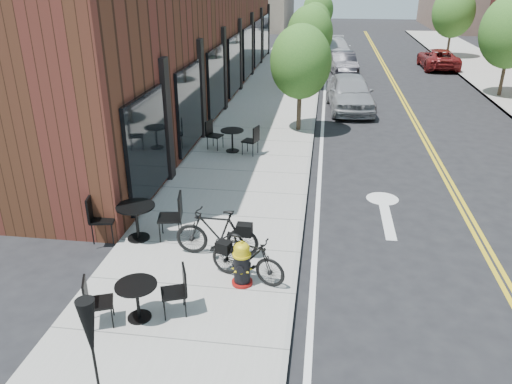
{
  "coord_description": "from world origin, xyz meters",
  "views": [
    {
      "loc": [
        0.33,
        -9.16,
        5.55
      ],
      "look_at": [
        -1.09,
        1.02,
        1.0
      ],
      "focal_mm": 35.0,
      "sensor_mm": 36.0,
      "label": 1
    }
  ],
  "objects_px": {
    "bicycle_left": "(217,233)",
    "fire_hydrant": "(242,264)",
    "bicycle_right": "(247,259)",
    "bistro_set_b": "(137,217)",
    "parked_car_a": "(350,93)",
    "parked_car_c": "(335,49)",
    "bistro_set_a": "(137,296)",
    "parked_car_far": "(438,59)",
    "bistro_set_c": "(232,137)",
    "parked_car_b": "(343,63)",
    "patio_umbrella": "(91,339)"
  },
  "relations": [
    {
      "from": "bistro_set_c",
      "to": "parked_car_b",
      "type": "distance_m",
      "value": 15.41
    },
    {
      "from": "bicycle_left",
      "to": "patio_umbrella",
      "type": "distance_m",
      "value": 4.53
    },
    {
      "from": "fire_hydrant",
      "to": "parked_car_a",
      "type": "height_order",
      "value": "parked_car_a"
    },
    {
      "from": "bistro_set_c",
      "to": "parked_car_c",
      "type": "height_order",
      "value": "parked_car_c"
    },
    {
      "from": "bicycle_right",
      "to": "patio_umbrella",
      "type": "relative_size",
      "value": 0.79
    },
    {
      "from": "parked_car_b",
      "to": "parked_car_far",
      "type": "height_order",
      "value": "parked_car_b"
    },
    {
      "from": "fire_hydrant",
      "to": "bicycle_right",
      "type": "xyz_separation_m",
      "value": [
        0.08,
        0.14,
        0.04
      ]
    },
    {
      "from": "fire_hydrant",
      "to": "bistro_set_b",
      "type": "relative_size",
      "value": 0.46
    },
    {
      "from": "bistro_set_a",
      "to": "parked_car_c",
      "type": "distance_m",
      "value": 29.01
    },
    {
      "from": "bicycle_right",
      "to": "parked_car_c",
      "type": "height_order",
      "value": "parked_car_c"
    },
    {
      "from": "bistro_set_c",
      "to": "parked_car_b",
      "type": "bearing_deg",
      "value": 92.7
    },
    {
      "from": "parked_car_c",
      "to": "bistro_set_c",
      "type": "bearing_deg",
      "value": -105.85
    },
    {
      "from": "fire_hydrant",
      "to": "parked_car_far",
      "type": "relative_size",
      "value": 0.21
    },
    {
      "from": "bicycle_left",
      "to": "fire_hydrant",
      "type": "bearing_deg",
      "value": 37.14
    },
    {
      "from": "bistro_set_a",
      "to": "bistro_set_b",
      "type": "height_order",
      "value": "bistro_set_b"
    },
    {
      "from": "parked_car_c",
      "to": "bicycle_right",
      "type": "bearing_deg",
      "value": -99.88
    },
    {
      "from": "bistro_set_c",
      "to": "parked_car_a",
      "type": "bearing_deg",
      "value": 75.51
    },
    {
      "from": "bistro_set_a",
      "to": "bistro_set_c",
      "type": "bearing_deg",
      "value": 68.32
    },
    {
      "from": "bistro_set_a",
      "to": "parked_car_c",
      "type": "bearing_deg",
      "value": 61.62
    },
    {
      "from": "bistro_set_b",
      "to": "bistro_set_c",
      "type": "xyz_separation_m",
      "value": [
        1.0,
        6.08,
        -0.05
      ]
    },
    {
      "from": "bistro_set_b",
      "to": "parked_car_a",
      "type": "height_order",
      "value": "parked_car_a"
    },
    {
      "from": "parked_car_b",
      "to": "parked_car_c",
      "type": "bearing_deg",
      "value": 87.45
    },
    {
      "from": "parked_car_a",
      "to": "parked_car_far",
      "type": "relative_size",
      "value": 1.03
    },
    {
      "from": "bistro_set_c",
      "to": "parked_car_b",
      "type": "xyz_separation_m",
      "value": [
        3.85,
        14.92,
        0.04
      ]
    },
    {
      "from": "bistro_set_a",
      "to": "parked_car_c",
      "type": "xyz_separation_m",
      "value": [
        3.42,
        28.81,
        0.16
      ]
    },
    {
      "from": "patio_umbrella",
      "to": "parked_car_b",
      "type": "height_order",
      "value": "patio_umbrella"
    },
    {
      "from": "bicycle_right",
      "to": "bistro_set_c",
      "type": "distance_m",
      "value": 7.53
    },
    {
      "from": "bistro_set_b",
      "to": "parked_car_a",
      "type": "relative_size",
      "value": 0.44
    },
    {
      "from": "bicycle_left",
      "to": "parked_car_b",
      "type": "xyz_separation_m",
      "value": [
        2.97,
        21.47,
        -0.01
      ]
    },
    {
      "from": "parked_car_c",
      "to": "parked_car_far",
      "type": "bearing_deg",
      "value": -27.63
    },
    {
      "from": "bistro_set_b",
      "to": "bistro_set_c",
      "type": "height_order",
      "value": "bistro_set_b"
    },
    {
      "from": "bicycle_right",
      "to": "fire_hydrant",
      "type": "bearing_deg",
      "value": 169.62
    },
    {
      "from": "fire_hydrant",
      "to": "parked_car_c",
      "type": "distance_m",
      "value": 27.62
    },
    {
      "from": "patio_umbrella",
      "to": "bistro_set_c",
      "type": "bearing_deg",
      "value": 91.69
    },
    {
      "from": "bistro_set_a",
      "to": "parked_car_far",
      "type": "height_order",
      "value": "parked_car_far"
    },
    {
      "from": "bistro_set_a",
      "to": "patio_umbrella",
      "type": "bearing_deg",
      "value": -102.96
    },
    {
      "from": "fire_hydrant",
      "to": "patio_umbrella",
      "type": "bearing_deg",
      "value": -114.18
    },
    {
      "from": "bicycle_left",
      "to": "bistro_set_b",
      "type": "relative_size",
      "value": 0.88
    },
    {
      "from": "bistro_set_b",
      "to": "parked_car_c",
      "type": "xyz_separation_m",
      "value": [
        4.41,
        26.15,
        0.07
      ]
    },
    {
      "from": "parked_car_a",
      "to": "fire_hydrant",
      "type": "bearing_deg",
      "value": -104.95
    },
    {
      "from": "bicycle_left",
      "to": "patio_umbrella",
      "type": "height_order",
      "value": "patio_umbrella"
    },
    {
      "from": "bistro_set_b",
      "to": "parked_car_far",
      "type": "relative_size",
      "value": 0.45
    },
    {
      "from": "bistro_set_a",
      "to": "bistro_set_b",
      "type": "distance_m",
      "value": 2.85
    },
    {
      "from": "patio_umbrella",
      "to": "fire_hydrant",
      "type": "bearing_deg",
      "value": 70.21
    },
    {
      "from": "bistro_set_a",
      "to": "parked_car_b",
      "type": "xyz_separation_m",
      "value": [
        3.86,
        23.68,
        0.07
      ]
    },
    {
      "from": "fire_hydrant",
      "to": "parked_car_c",
      "type": "height_order",
      "value": "parked_car_c"
    },
    {
      "from": "bicycle_right",
      "to": "bistro_set_a",
      "type": "distance_m",
      "value": 2.17
    },
    {
      "from": "parked_car_a",
      "to": "parked_car_far",
      "type": "bearing_deg",
      "value": 57.43
    },
    {
      "from": "bistro_set_b",
      "to": "bistro_set_a",
      "type": "bearing_deg",
      "value": -80.32
    },
    {
      "from": "bistro_set_c",
      "to": "parked_car_c",
      "type": "relative_size",
      "value": 0.36
    }
  ]
}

